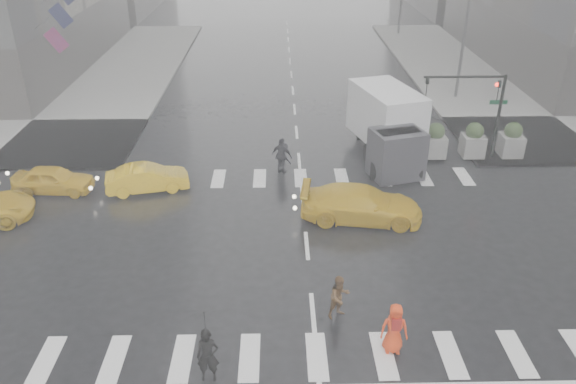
{
  "coord_description": "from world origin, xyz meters",
  "views": [
    {
      "loc": [
        -1.11,
        -18.47,
        12.1
      ],
      "look_at": [
        -0.7,
        2.0,
        1.33
      ],
      "focal_mm": 35.0,
      "sensor_mm": 36.0,
      "label": 1
    }
  ],
  "objects_px": {
    "traffic_signal_pole": "(481,100)",
    "taxi_front": "(53,180)",
    "pedestrian_orange": "(394,328)",
    "pedestrian_brown": "(340,297)",
    "taxi_mid": "(147,178)",
    "box_truck": "(389,125)"
  },
  "relations": [
    {
      "from": "taxi_front",
      "to": "traffic_signal_pole",
      "type": "bearing_deg",
      "value": -77.59
    },
    {
      "from": "traffic_signal_pole",
      "to": "pedestrian_orange",
      "type": "bearing_deg",
      "value": -116.0
    },
    {
      "from": "taxi_front",
      "to": "pedestrian_brown",
      "type": "bearing_deg",
      "value": -122.67
    },
    {
      "from": "traffic_signal_pole",
      "to": "taxi_front",
      "type": "relative_size",
      "value": 1.25
    },
    {
      "from": "taxi_front",
      "to": "box_truck",
      "type": "distance_m",
      "value": 16.43
    },
    {
      "from": "traffic_signal_pole",
      "to": "box_truck",
      "type": "bearing_deg",
      "value": 176.33
    },
    {
      "from": "pedestrian_brown",
      "to": "pedestrian_orange",
      "type": "relative_size",
      "value": 0.92
    },
    {
      "from": "pedestrian_brown",
      "to": "box_truck",
      "type": "xyz_separation_m",
      "value": [
        3.72,
        12.47,
        1.07
      ]
    },
    {
      "from": "pedestrian_brown",
      "to": "pedestrian_orange",
      "type": "height_order",
      "value": "pedestrian_orange"
    },
    {
      "from": "pedestrian_brown",
      "to": "taxi_front",
      "type": "xyz_separation_m",
      "value": [
        -12.28,
        8.98,
        -0.15
      ]
    },
    {
      "from": "pedestrian_brown",
      "to": "taxi_front",
      "type": "relative_size",
      "value": 0.42
    },
    {
      "from": "pedestrian_orange",
      "to": "taxi_mid",
      "type": "relative_size",
      "value": 0.45
    },
    {
      "from": "box_truck",
      "to": "taxi_mid",
      "type": "bearing_deg",
      "value": -179.89
    },
    {
      "from": "pedestrian_brown",
      "to": "box_truck",
      "type": "bearing_deg",
      "value": 44.69
    },
    {
      "from": "taxi_front",
      "to": "taxi_mid",
      "type": "relative_size",
      "value": 0.97
    },
    {
      "from": "pedestrian_orange",
      "to": "taxi_front",
      "type": "xyz_separation_m",
      "value": [
        -13.73,
        10.57,
        -0.22
      ]
    },
    {
      "from": "pedestrian_orange",
      "to": "taxi_mid",
      "type": "bearing_deg",
      "value": 135.36
    },
    {
      "from": "traffic_signal_pole",
      "to": "taxi_front",
      "type": "bearing_deg",
      "value": -171.09
    },
    {
      "from": "pedestrian_orange",
      "to": "taxi_mid",
      "type": "distance_m",
      "value": 14.2
    },
    {
      "from": "traffic_signal_pole",
      "to": "pedestrian_orange",
      "type": "relative_size",
      "value": 2.7
    },
    {
      "from": "traffic_signal_pole",
      "to": "taxi_mid",
      "type": "xyz_separation_m",
      "value": [
        -16.15,
        -3.15,
        -2.6
      ]
    },
    {
      "from": "pedestrian_orange",
      "to": "taxi_front",
      "type": "height_order",
      "value": "pedestrian_orange"
    }
  ]
}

